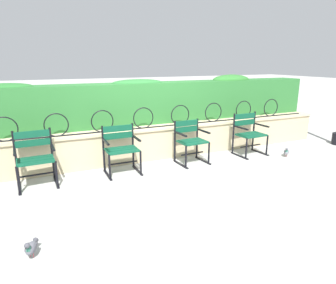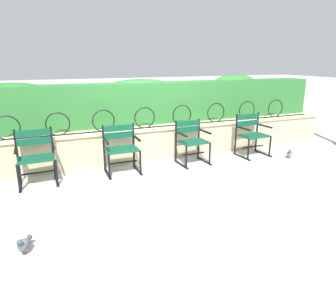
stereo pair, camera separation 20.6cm
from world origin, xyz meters
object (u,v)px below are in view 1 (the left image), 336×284
(park_chair_centre_left, at_px, (121,148))
(pigeon_near_chairs, at_px, (31,247))
(park_chair_centre_right, at_px, (190,140))
(park_chair_leftmost, at_px, (35,157))
(pigeon_far_side, at_px, (286,151))
(park_chair_rightmost, at_px, (249,133))

(park_chair_centre_left, distance_m, pigeon_near_chairs, 2.53)
(park_chair_centre_right, bearing_deg, park_chair_leftmost, 179.37)
(pigeon_near_chairs, bearing_deg, pigeon_far_side, 16.40)
(park_chair_leftmost, bearing_deg, park_chair_centre_right, -0.63)
(pigeon_far_side, bearing_deg, park_chair_centre_right, 165.45)
(park_chair_leftmost, xyz_separation_m, pigeon_near_chairs, (-0.11, -2.01, -0.36))
(pigeon_far_side, bearing_deg, park_chair_centre_left, 170.97)
(pigeon_near_chairs, bearing_deg, park_chair_rightmost, 24.32)
(park_chair_centre_right, distance_m, pigeon_near_chairs, 3.54)
(park_chair_leftmost, height_order, park_chair_rightmost, park_chair_leftmost)
(park_chair_centre_right, xyz_separation_m, pigeon_far_side, (2.02, -0.52, -0.34))
(park_chair_centre_left, height_order, pigeon_near_chairs, park_chair_centre_left)
(park_chair_centre_left, xyz_separation_m, pigeon_near_chairs, (-1.52, -2.00, -0.35))
(park_chair_rightmost, distance_m, pigeon_far_side, 0.87)
(park_chair_centre_right, relative_size, pigeon_near_chairs, 2.92)
(park_chair_centre_left, distance_m, park_chair_centre_right, 1.40)
(park_chair_centre_left, bearing_deg, pigeon_near_chairs, -127.23)
(park_chair_leftmost, distance_m, park_chair_rightmost, 4.22)
(park_chair_centre_left, xyz_separation_m, park_chair_centre_right, (1.40, -0.02, -0.01))
(park_chair_leftmost, xyz_separation_m, pigeon_far_side, (4.83, -0.56, -0.36))
(park_chair_centre_left, relative_size, pigeon_near_chairs, 2.98)
(park_chair_leftmost, relative_size, park_chair_centre_right, 1.07)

